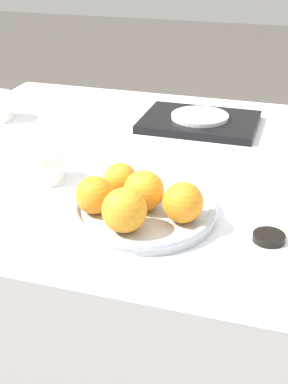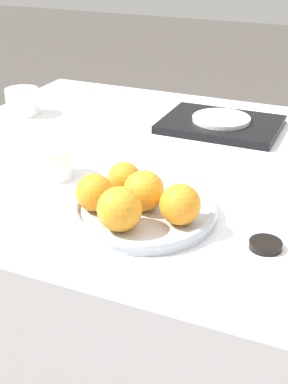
# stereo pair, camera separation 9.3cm
# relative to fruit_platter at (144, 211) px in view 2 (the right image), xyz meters

# --- Properties ---
(table) EXTENTS (1.51, 0.97, 0.70)m
(table) POSITION_rel_fruit_platter_xyz_m (0.13, 0.25, -0.36)
(table) COLOR white
(table) RESTS_ON ground_plane
(fruit_platter) EXTENTS (0.26, 0.26, 0.02)m
(fruit_platter) POSITION_rel_fruit_platter_xyz_m (0.00, 0.00, 0.00)
(fruit_platter) COLOR #B2BCC6
(fruit_platter) RESTS_ON table
(orange_0) EXTENTS (0.07, 0.07, 0.07)m
(orange_0) POSITION_rel_fruit_platter_xyz_m (-0.00, -0.00, 0.04)
(orange_0) COLOR orange
(orange_0) RESTS_ON fruit_platter
(orange_1) EXTENTS (0.06, 0.06, 0.06)m
(orange_1) POSITION_rel_fruit_platter_xyz_m (-0.06, 0.04, 0.04)
(orange_1) COLOR orange
(orange_1) RESTS_ON fruit_platter
(orange_2) EXTENTS (0.07, 0.07, 0.07)m
(orange_2) POSITION_rel_fruit_platter_xyz_m (-0.08, -0.04, 0.04)
(orange_2) COLOR orange
(orange_2) RESTS_ON fruit_platter
(orange_3) EXTENTS (0.07, 0.07, 0.07)m
(orange_3) POSITION_rel_fruit_platter_xyz_m (-0.01, -0.08, 0.04)
(orange_3) COLOR orange
(orange_3) RESTS_ON fruit_platter
(orange_4) EXTENTS (0.07, 0.07, 0.07)m
(orange_4) POSITION_rel_fruit_platter_xyz_m (0.07, -0.02, 0.04)
(orange_4) COLOR orange
(orange_4) RESTS_ON fruit_platter
(serving_tray) EXTENTS (0.29, 0.22, 0.02)m
(serving_tray) POSITION_rel_fruit_platter_xyz_m (-0.00, 0.49, -0.00)
(serving_tray) COLOR black
(serving_tray) RESTS_ON table
(side_plate) EXTENTS (0.15, 0.15, 0.01)m
(side_plate) POSITION_rel_fruit_platter_xyz_m (-0.00, 0.49, 0.01)
(side_plate) COLOR silver
(side_plate) RESTS_ON serving_tray
(cup_0) EXTENTS (0.08, 0.08, 0.06)m
(cup_0) POSITION_rel_fruit_platter_xyz_m (-0.23, 0.08, 0.02)
(cup_0) COLOR white
(cup_0) RESTS_ON table
(cup_1) EXTENTS (0.09, 0.09, 0.07)m
(cup_1) POSITION_rel_fruit_platter_xyz_m (-0.52, 0.39, 0.02)
(cup_1) COLOR white
(cup_1) RESTS_ON table
(soy_dish) EXTENTS (0.05, 0.05, 0.01)m
(soy_dish) POSITION_rel_fruit_platter_xyz_m (0.22, -0.01, -0.01)
(soy_dish) COLOR black
(soy_dish) RESTS_ON table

